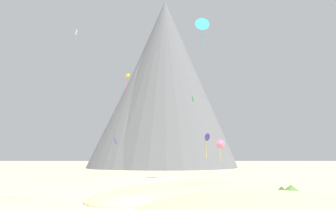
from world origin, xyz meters
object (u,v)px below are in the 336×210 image
object	(u,v)px
kite_pink_low	(220,144)
kite_green_mid	(192,101)
kite_blue_low	(115,141)
kite_cyan_mid	(202,25)
bush_scatter_east	(290,188)
bush_mid_center	(275,209)
rock_massif	(161,94)
bush_low_patch	(171,194)
kite_yellow_mid	(127,76)
bush_near_left	(133,181)
bush_near_right	(281,191)
kite_white_high	(76,33)
bush_far_left	(66,182)
kite_indigo_low	(206,138)

from	to	relation	value
kite_pink_low	kite_green_mid	xyz separation A→B (m)	(-4.73, 13.42, 11.85)
kite_blue_low	kite_cyan_mid	distance (m)	43.71
kite_blue_low	kite_green_mid	size ratio (longest dim) A/B	0.49
bush_scatter_east	kite_cyan_mid	size ratio (longest dim) A/B	0.36
bush_mid_center	rock_massif	size ratio (longest dim) A/B	0.02
bush_low_patch	kite_green_mid	bearing A→B (deg)	82.57
bush_low_patch	kite_yellow_mid	world-z (taller)	kite_yellow_mid
bush_near_left	bush_scatter_east	bearing A→B (deg)	-26.00
bush_low_patch	kite_pink_low	distance (m)	37.40
bush_scatter_east	bush_near_right	distance (m)	5.07
bush_near_right	kite_pink_low	world-z (taller)	kite_pink_low
bush_near_left	kite_blue_low	xyz separation A→B (m)	(-8.17, 30.86, 7.63)
bush_low_patch	kite_yellow_mid	size ratio (longest dim) A/B	0.27
bush_near_left	kite_blue_low	size ratio (longest dim) A/B	1.15
kite_cyan_mid	kite_pink_low	distance (m)	29.49
kite_white_high	bush_far_left	bearing A→B (deg)	-111.42
bush_far_left	bush_mid_center	xyz separation A→B (m)	(23.17, -22.96, 0.06)
kite_indigo_low	kite_cyan_mid	size ratio (longest dim) A/B	0.78
bush_mid_center	kite_white_high	bearing A→B (deg)	120.84
bush_near_right	bush_near_left	bearing A→B (deg)	141.47
kite_yellow_mid	rock_massif	bearing A→B (deg)	106.47
bush_near_right	bush_scatter_east	bearing A→B (deg)	57.71
bush_far_left	bush_low_patch	world-z (taller)	bush_low_patch
bush_near_right	kite_blue_low	size ratio (longest dim) A/B	0.85
bush_scatter_east	bush_near_left	distance (m)	23.22
kite_yellow_mid	bush_near_left	bearing A→B (deg)	-50.40
bush_mid_center	kite_white_high	size ratio (longest dim) A/B	0.45
bush_scatter_east	bush_near_left	world-z (taller)	bush_scatter_east
bush_near_left	kite_green_mid	world-z (taller)	kite_green_mid
kite_pink_low	kite_indigo_low	bearing A→B (deg)	-99.67
rock_massif	kite_yellow_mid	xyz separation A→B (m)	(-8.18, -36.27, -2.28)
bush_low_patch	kite_blue_low	distance (m)	50.70
rock_massif	kite_white_high	distance (m)	42.25
bush_far_left	bush_scatter_east	bearing A→B (deg)	-13.81
bush_near_right	kite_white_high	bearing A→B (deg)	130.46
kite_white_high	bush_low_patch	bearing A→B (deg)	-100.02
bush_scatter_east	bush_far_left	bearing A→B (deg)	166.19
bush_low_patch	kite_pink_low	world-z (taller)	kite_pink_low
bush_far_left	bush_near_right	bearing A→B (deg)	-22.98
bush_far_left	kite_green_mid	distance (m)	44.29
bush_mid_center	kite_yellow_mid	distance (m)	61.43
bush_low_patch	kite_green_mid	xyz separation A→B (m)	(6.33, 48.59, 18.10)
bush_scatter_east	bush_low_patch	distance (m)	16.62
kite_cyan_mid	bush_mid_center	bearing A→B (deg)	95.78
kite_pink_low	kite_green_mid	distance (m)	18.51
kite_yellow_mid	kite_cyan_mid	bearing A→B (deg)	-35.04
kite_cyan_mid	bush_low_patch	bearing A→B (deg)	66.08
kite_cyan_mid	kite_yellow_mid	distance (m)	36.35
bush_near_right	kite_green_mid	distance (m)	49.57
bush_mid_center	bush_near_right	world-z (taller)	bush_near_right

